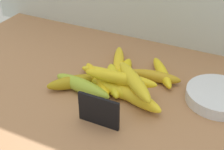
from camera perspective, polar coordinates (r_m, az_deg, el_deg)
counter_top at (r=93.81cm, az=-5.01°, el=-3.50°), size 110.00×76.00×3.00cm
chalkboard_sign at (r=78.96cm, az=-2.37°, el=-6.64°), size 11.00×1.80×8.40cm
fruit_bowl at (r=92.34cm, az=18.48°, el=-3.62°), size 17.61×17.61×3.28cm
banana_0 at (r=101.94cm, az=1.22°, el=2.13°), size 11.52×20.57×3.45cm
banana_1 at (r=96.26cm, az=7.45°, el=-0.23°), size 16.62×5.75×3.54cm
banana_2 at (r=96.01cm, az=1.96°, el=0.10°), size 7.30×18.69×3.90cm
banana_3 at (r=90.95cm, az=-5.18°, el=-2.04°), size 19.51×7.31×4.18cm
banana_4 at (r=97.12cm, az=-1.39°, el=0.30°), size 15.59×3.35×3.22cm
banana_5 at (r=87.59cm, az=3.42°, el=-3.50°), size 21.03×10.84×4.22cm
banana_6 at (r=94.54cm, az=-2.73°, el=-0.69°), size 15.78×15.00×3.40cm
banana_7 at (r=89.31cm, az=1.04°, el=-2.81°), size 18.68×6.01×3.75cm
banana_8 at (r=93.40cm, az=-6.85°, el=-1.20°), size 14.01×13.64×3.92cm
banana_9 at (r=93.40cm, az=0.29°, el=-0.91°), size 12.30×16.82×3.96cm
banana_10 at (r=98.79cm, az=8.95°, el=0.49°), size 12.17×15.87×3.22cm
banana_11 at (r=85.83cm, az=3.97°, el=-1.08°), size 16.80×16.63×3.84cm
banana_12 at (r=87.88cm, az=1.49°, el=-0.58°), size 21.18×5.78×3.55cm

